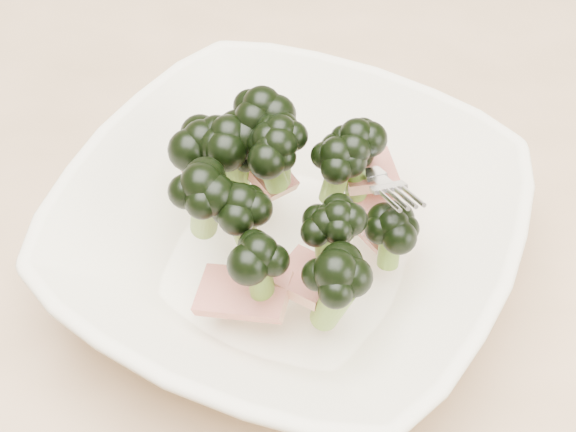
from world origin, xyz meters
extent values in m
cube|color=tan|center=(0.00, 0.00, 0.73)|extent=(1.20, 0.80, 0.04)
imported|color=white|center=(0.09, 0.01, 0.78)|extent=(0.34, 0.34, 0.07)
cylinder|color=olive|center=(0.12, -0.02, 0.81)|extent=(0.02, 0.02, 0.03)
ellipsoid|color=black|center=(0.12, -0.02, 0.83)|extent=(0.03, 0.03, 0.02)
cylinder|color=olive|center=(0.08, 0.03, 0.82)|extent=(0.01, 0.01, 0.04)
ellipsoid|color=black|center=(0.08, 0.03, 0.84)|extent=(0.03, 0.03, 0.03)
cylinder|color=olive|center=(0.06, 0.05, 0.81)|extent=(0.03, 0.02, 0.05)
ellipsoid|color=black|center=(0.06, 0.05, 0.84)|extent=(0.04, 0.04, 0.03)
cylinder|color=olive|center=(0.11, -0.02, 0.81)|extent=(0.02, 0.02, 0.03)
ellipsoid|color=black|center=(0.11, -0.02, 0.83)|extent=(0.03, 0.03, 0.03)
cylinder|color=olive|center=(0.05, 0.05, 0.80)|extent=(0.02, 0.02, 0.04)
ellipsoid|color=black|center=(0.05, 0.05, 0.82)|extent=(0.04, 0.04, 0.03)
cylinder|color=olive|center=(0.07, -0.01, 0.81)|extent=(0.02, 0.02, 0.03)
ellipsoid|color=black|center=(0.07, -0.01, 0.83)|extent=(0.04, 0.04, 0.03)
cylinder|color=olive|center=(0.12, -0.05, 0.80)|extent=(0.03, 0.03, 0.05)
ellipsoid|color=black|center=(0.12, -0.05, 0.83)|extent=(0.04, 0.04, 0.03)
cylinder|color=olive|center=(0.05, 0.03, 0.81)|extent=(0.02, 0.02, 0.04)
ellipsoid|color=black|center=(0.05, 0.03, 0.83)|extent=(0.04, 0.04, 0.03)
cylinder|color=olive|center=(0.07, 0.03, 0.82)|extent=(0.02, 0.02, 0.03)
ellipsoid|color=black|center=(0.07, 0.03, 0.84)|extent=(0.03, 0.03, 0.03)
cylinder|color=olive|center=(0.07, 0.05, 0.80)|extent=(0.02, 0.01, 0.03)
ellipsoid|color=black|center=(0.07, 0.05, 0.82)|extent=(0.03, 0.03, 0.02)
cylinder|color=olive|center=(0.08, -0.04, 0.80)|extent=(0.02, 0.02, 0.03)
ellipsoid|color=black|center=(0.08, -0.04, 0.83)|extent=(0.04, 0.04, 0.03)
cylinder|color=olive|center=(0.12, 0.04, 0.81)|extent=(0.02, 0.02, 0.05)
ellipsoid|color=black|center=(0.12, 0.04, 0.84)|extent=(0.03, 0.03, 0.03)
cylinder|color=olive|center=(0.11, 0.03, 0.81)|extent=(0.02, 0.02, 0.04)
ellipsoid|color=black|center=(0.11, 0.03, 0.84)|extent=(0.04, 0.04, 0.03)
cylinder|color=olive|center=(0.03, 0.03, 0.80)|extent=(0.02, 0.03, 0.05)
ellipsoid|color=black|center=(0.03, 0.03, 0.83)|extent=(0.04, 0.04, 0.03)
cylinder|color=olive|center=(0.05, 0.04, 0.80)|extent=(0.01, 0.01, 0.02)
ellipsoid|color=black|center=(0.05, 0.04, 0.82)|extent=(0.03, 0.03, 0.02)
cylinder|color=olive|center=(0.04, -0.01, 0.81)|extent=(0.03, 0.03, 0.05)
ellipsoid|color=black|center=(0.04, -0.01, 0.84)|extent=(0.04, 0.04, 0.03)
cylinder|color=olive|center=(0.15, 0.00, 0.79)|extent=(0.01, 0.02, 0.03)
ellipsoid|color=black|center=(0.15, 0.00, 0.81)|extent=(0.03, 0.03, 0.03)
cylinder|color=olive|center=(0.12, 0.05, 0.79)|extent=(0.02, 0.01, 0.03)
ellipsoid|color=black|center=(0.12, 0.05, 0.81)|extent=(0.03, 0.03, 0.02)
cube|color=maroon|center=(0.07, -0.04, 0.79)|extent=(0.06, 0.04, 0.02)
cube|color=maroon|center=(0.14, 0.03, 0.79)|extent=(0.05, 0.05, 0.02)
cube|color=maroon|center=(0.06, 0.05, 0.80)|extent=(0.05, 0.05, 0.03)
cube|color=maroon|center=(0.13, 0.05, 0.80)|extent=(0.04, 0.05, 0.02)
cube|color=maroon|center=(0.04, 0.04, 0.81)|extent=(0.05, 0.04, 0.02)
cube|color=maroon|center=(0.11, -0.03, 0.79)|extent=(0.04, 0.04, 0.01)
camera|label=1|loc=(0.15, -0.30, 1.17)|focal=50.00mm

